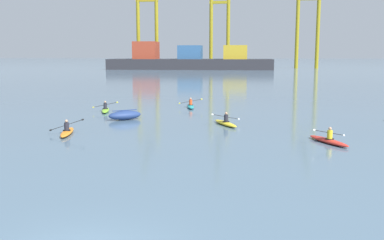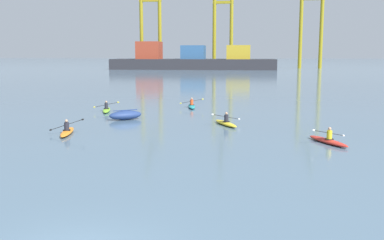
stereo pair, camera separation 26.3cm
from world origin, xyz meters
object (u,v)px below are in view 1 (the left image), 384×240
at_px(kayak_yellow, 226,123).
at_px(kayak_lime, 105,110).
at_px(gantry_crane_east_mid, 308,14).
at_px(gantry_crane_west, 147,15).
at_px(kayak_teal, 191,106).
at_px(container_barge, 189,60).
at_px(kayak_red, 329,140).
at_px(capsized_dinghy, 125,115).
at_px(kayak_orange, 67,132).
at_px(gantry_crane_west_mid, 220,15).

bearing_deg(kayak_yellow, kayak_lime, 149.66).
bearing_deg(gantry_crane_east_mid, gantry_crane_west, -177.58).
distance_m(gantry_crane_west, kayak_lime, 113.62).
bearing_deg(gantry_crane_west, kayak_teal, -76.24).
bearing_deg(gantry_crane_west, container_barge, -34.55).
height_order(kayak_red, kayak_teal, same).
bearing_deg(capsized_dinghy, kayak_lime, 123.00).
xyz_separation_m(gantry_crane_west, capsized_dinghy, (22.00, -115.13, -17.15)).
bearing_deg(capsized_dinghy, kayak_orange, -108.01).
relative_size(container_barge, kayak_lime, 14.65).
xyz_separation_m(gantry_crane_west_mid, kayak_teal, (2.25, -110.94, -17.55)).
height_order(gantry_crane_east_mid, kayak_lime, gantry_crane_east_mid).
bearing_deg(gantry_crane_west, capsized_dinghy, -79.18).
relative_size(kayak_yellow, kayak_red, 1.00).
relative_size(gantry_crane_east_mid, kayak_teal, 9.71).
xyz_separation_m(capsized_dinghy, kayak_orange, (-2.08, -6.40, -0.18)).
xyz_separation_m(gantry_crane_east_mid, kayak_yellow, (-23.04, -119.14, -17.37)).
bearing_deg(kayak_orange, gantry_crane_east_mid, 75.11).
distance_m(gantry_crane_west, capsized_dinghy, 118.46).
bearing_deg(kayak_red, gantry_crane_west_mid, 95.36).
xyz_separation_m(gantry_crane_east_mid, kayak_red, (-17.00, -124.88, -17.37)).
xyz_separation_m(gantry_crane_west_mid, gantry_crane_east_mid, (28.87, -1.67, -0.18)).
bearing_deg(kayak_lime, gantry_crane_west_mid, 87.57).
bearing_deg(kayak_lime, gantry_crane_west, 99.79).
height_order(gantry_crane_west_mid, capsized_dinghy, gantry_crane_west_mid).
height_order(container_barge, kayak_red, container_barge).
distance_m(gantry_crane_east_mid, capsized_dinghy, 122.55).
distance_m(gantry_crane_west, kayak_orange, 124.36).
bearing_deg(gantry_crane_east_mid, gantry_crane_west_mid, 176.68).
height_order(gantry_crane_west_mid, kayak_yellow, gantry_crane_west_mid).
relative_size(gantry_crane_west, kayak_lime, 10.26).
distance_m(container_barge, kayak_orange, 111.14).
bearing_deg(container_barge, kayak_lime, -87.81).
bearing_deg(gantry_crane_west_mid, kayak_yellow, -87.24).
xyz_separation_m(gantry_crane_west, kayak_lime, (19.09, -110.65, -17.33)).
bearing_deg(gantry_crane_east_mid, kayak_yellow, -100.94).
bearing_deg(gantry_crane_east_mid, kayak_red, -97.75).
bearing_deg(capsized_dinghy, gantry_crane_east_mid, 75.28).
bearing_deg(kayak_orange, gantry_crane_west_mid, 88.16).
bearing_deg(kayak_yellow, kayak_red, -43.57).
distance_m(gantry_crane_west, gantry_crane_west_mid, 24.28).
bearing_deg(kayak_teal, gantry_crane_west, 103.76).
relative_size(gantry_crane_west_mid, gantry_crane_east_mid, 1.10).
bearing_deg(kayak_yellow, gantry_crane_west, 104.29).
height_order(gantry_crane_east_mid, kayak_teal, gantry_crane_east_mid).
height_order(capsized_dinghy, kayak_red, kayak_red).
xyz_separation_m(capsized_dinghy, kayak_yellow, (7.79, -1.78, -0.18)).
bearing_deg(kayak_teal, gantry_crane_east_mid, 76.31).
bearing_deg(gantry_crane_west_mid, gantry_crane_west, -170.74).
bearing_deg(container_barge, kayak_orange, -87.60).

